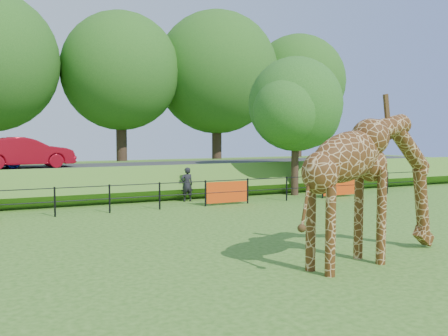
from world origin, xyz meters
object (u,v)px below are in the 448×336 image
at_px(car_red, 25,153).
at_px(giraffe, 374,187).
at_px(tree_east, 297,108).
at_px(visitor, 187,184).

bearing_deg(car_red, giraffe, -164.65).
bearing_deg(car_red, tree_east, -117.51).
xyz_separation_m(car_red, tree_east, (12.16, -4.47, 2.14)).
bearing_deg(tree_east, giraffe, -115.57).
height_order(giraffe, car_red, giraffe).
distance_m(giraffe, visitor, 11.66).
relative_size(giraffe, visitor, 3.24).
height_order(giraffe, tree_east, tree_east).
height_order(giraffe, visitor, giraffe).
distance_m(giraffe, car_red, 17.30).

